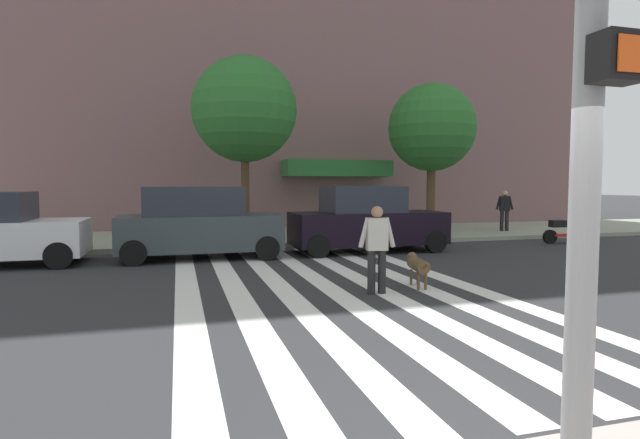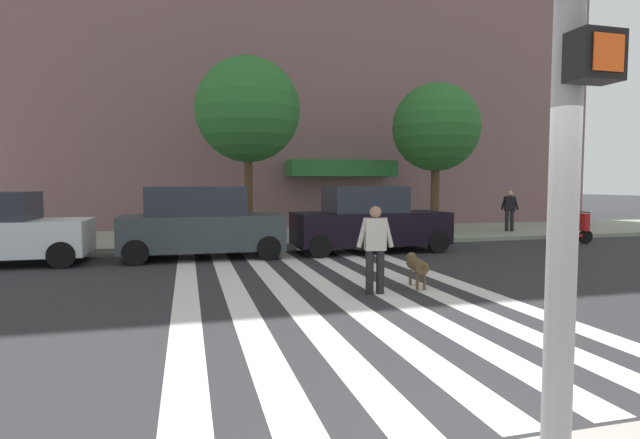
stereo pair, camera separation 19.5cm
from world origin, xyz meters
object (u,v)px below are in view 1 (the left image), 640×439
object	(u,v)px
parked_scooter	(565,230)
dog_on_leash	(418,265)
parked_car_behind_first	(199,223)
street_tree_nearest	(245,110)
pedestrian_bystander	(505,208)
parked_car_third_in_line	(367,221)
street_tree_middle	(432,128)
pedestrian_dog_walker	(377,244)

from	to	relation	value
parked_scooter	dog_on_leash	world-z (taller)	parked_scooter
parked_car_behind_first	street_tree_nearest	xyz separation A→B (m)	(1.72, 3.31, 3.63)
parked_car_behind_first	pedestrian_bystander	size ratio (longest dim) A/B	2.66
pedestrian_bystander	parked_car_third_in_line	bearing A→B (deg)	-155.29
street_tree_middle	dog_on_leash	xyz separation A→B (m)	(-5.03, -8.82, -3.80)
parked_scooter	pedestrian_bystander	xyz separation A→B (m)	(-0.12, 3.22, 0.60)
parked_scooter	pedestrian_bystander	size ratio (longest dim) A/B	1.00
pedestrian_dog_walker	pedestrian_bystander	bearing A→B (deg)	43.90
pedestrian_bystander	street_tree_middle	bearing A→B (deg)	175.41
parked_car_third_in_line	dog_on_leash	xyz separation A→B (m)	(-0.93, -5.19, -0.49)
parked_car_third_in_line	pedestrian_dog_walker	xyz separation A→B (m)	(-1.95, -5.55, -0.01)
street_tree_nearest	street_tree_middle	xyz separation A→B (m)	(7.33, 0.31, -0.36)
street_tree_middle	pedestrian_bystander	bearing A→B (deg)	-4.59
parked_car_third_in_line	parked_scooter	bearing A→B (deg)	1.10
parked_car_third_in_line	street_tree_nearest	size ratio (longest dim) A/B	0.75
parked_car_third_in_line	pedestrian_bystander	xyz separation A→B (m)	(7.31, 3.36, 0.14)
parked_car_third_in_line	parked_scooter	xyz separation A→B (m)	(7.43, 0.14, -0.45)
street_tree_nearest	pedestrian_dog_walker	world-z (taller)	street_tree_nearest
parked_car_behind_first	street_tree_nearest	world-z (taller)	street_tree_nearest
street_tree_middle	pedestrian_bystander	xyz separation A→B (m)	(3.21, -0.26, -3.16)
street_tree_middle	pedestrian_bystander	world-z (taller)	street_tree_middle
pedestrian_dog_walker	parked_car_third_in_line	bearing A→B (deg)	70.66
parked_car_behind_first	street_tree_middle	bearing A→B (deg)	21.80
street_tree_middle	dog_on_leash	size ratio (longest dim) A/B	5.21
pedestrian_dog_walker	parked_scooter	bearing A→B (deg)	31.25
parked_scooter	street_tree_middle	world-z (taller)	street_tree_middle
parked_scooter	dog_on_leash	size ratio (longest dim) A/B	1.46
parked_car_behind_first	dog_on_leash	bearing A→B (deg)	-52.25
street_tree_nearest	dog_on_leash	bearing A→B (deg)	-74.89
pedestrian_dog_walker	pedestrian_bystander	xyz separation A→B (m)	(9.26, 8.91, 0.15)
street_tree_nearest	street_tree_middle	world-z (taller)	street_tree_nearest
parked_car_behind_first	parked_car_third_in_line	bearing A→B (deg)	-0.01
parked_car_behind_first	pedestrian_bystander	bearing A→B (deg)	15.34
street_tree_nearest	pedestrian_bystander	size ratio (longest dim) A/B	3.82
parked_car_third_in_line	parked_scooter	world-z (taller)	parked_car_third_in_line
street_tree_nearest	street_tree_middle	distance (m)	7.34
street_tree_nearest	dog_on_leash	distance (m)	9.74
street_tree_nearest	dog_on_leash	world-z (taller)	street_tree_nearest
street_tree_nearest	pedestrian_bystander	distance (m)	11.11
parked_car_behind_first	street_tree_nearest	size ratio (longest dim) A/B	0.69
street_tree_middle	dog_on_leash	bearing A→B (deg)	-119.71
parked_car_third_in_line	pedestrian_bystander	size ratio (longest dim) A/B	2.85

